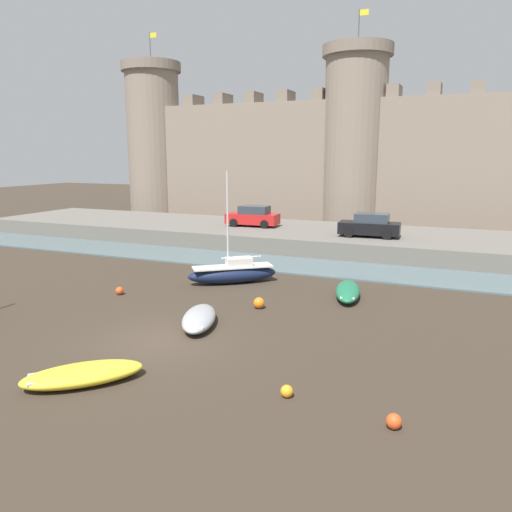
% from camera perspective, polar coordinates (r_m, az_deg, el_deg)
% --- Properties ---
extents(ground_plane, '(160.00, 160.00, 0.00)m').
position_cam_1_polar(ground_plane, '(19.25, -10.92, -9.47)').
color(ground_plane, '#382D23').
extents(water_channel, '(80.00, 4.50, 0.10)m').
position_cam_1_polar(water_channel, '(31.32, 3.39, -0.97)').
color(water_channel, slate).
rests_on(water_channel, ground).
extents(quay_road, '(56.72, 10.00, 1.24)m').
position_cam_1_polar(quay_road, '(38.00, 7.07, 2.06)').
color(quay_road, '#666059').
rests_on(quay_road, ground).
extents(castle, '(51.12, 6.40, 19.53)m').
position_cam_1_polar(castle, '(48.92, 11.14, 11.85)').
color(castle, gray).
rests_on(castle, ground).
extents(rowboat_midflat_right, '(1.90, 3.91, 0.61)m').
position_cam_1_polar(rowboat_midflat_right, '(24.69, 10.44, -3.94)').
color(rowboat_midflat_right, '#1E6B47').
rests_on(rowboat_midflat_right, ground).
extents(rowboat_foreground_left, '(2.49, 3.68, 0.60)m').
position_cam_1_polar(rowboat_foreground_left, '(20.54, -6.52, -7.04)').
color(rowboat_foreground_left, gray).
rests_on(rowboat_foreground_left, ground).
extents(rowboat_near_channel_left, '(3.54, 3.53, 0.57)m').
position_cam_1_polar(rowboat_near_channel_left, '(16.41, -19.20, -12.62)').
color(rowboat_near_channel_left, yellow).
rests_on(rowboat_near_channel_left, ground).
extents(sailboat_midflat_centre, '(4.61, 3.98, 5.99)m').
position_cam_1_polar(sailboat_midflat_centre, '(26.91, -2.64, -1.92)').
color(sailboat_midflat_centre, '#141E3D').
rests_on(sailboat_midflat_centre, ground).
extents(mooring_buoy_mid_mud, '(0.39, 0.39, 0.39)m').
position_cam_1_polar(mooring_buoy_mid_mud, '(25.67, -15.33, -3.85)').
color(mooring_buoy_mid_mud, '#E04C1E').
rests_on(mooring_buoy_mid_mud, ground).
extents(mooring_buoy_off_centre, '(0.51, 0.51, 0.51)m').
position_cam_1_polar(mooring_buoy_off_centre, '(22.58, 0.34, -5.39)').
color(mooring_buoy_off_centre, orange).
rests_on(mooring_buoy_off_centre, ground).
extents(mooring_buoy_near_shore, '(0.37, 0.37, 0.37)m').
position_cam_1_polar(mooring_buoy_near_shore, '(14.82, 3.54, -15.17)').
color(mooring_buoy_near_shore, orange).
rests_on(mooring_buoy_near_shore, ground).
extents(mooring_buoy_near_channel, '(0.41, 0.41, 0.41)m').
position_cam_1_polar(mooring_buoy_near_channel, '(13.76, 15.47, -17.75)').
color(mooring_buoy_near_channel, '#E04C1E').
rests_on(mooring_buoy_near_channel, ground).
extents(car_quay_centre_west, '(4.19, 2.07, 1.62)m').
position_cam_1_polar(car_quay_centre_west, '(39.45, -0.35, 4.55)').
color(car_quay_centre_west, red).
rests_on(car_quay_centre_west, quay_road).
extents(car_quay_centre_east, '(4.19, 2.07, 1.62)m').
position_cam_1_polar(car_quay_centre_east, '(35.25, 12.89, 3.41)').
color(car_quay_centre_east, black).
rests_on(car_quay_centre_east, quay_road).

